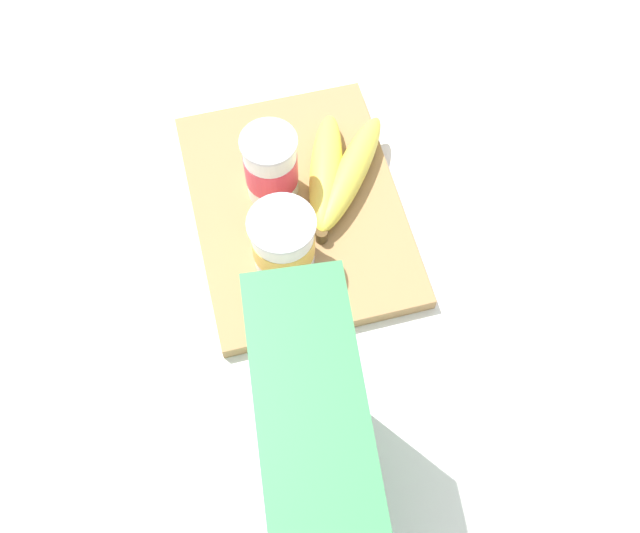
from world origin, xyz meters
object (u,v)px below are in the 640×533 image
(cutting_board, at_px, (297,208))
(banana_bunch, at_px, (338,173))
(yogurt_cup_back, at_px, (271,167))
(cereal_box, at_px, (314,458))
(yogurt_cup_front, at_px, (283,242))

(cutting_board, relative_size, banana_bunch, 1.84)
(cutting_board, bearing_deg, yogurt_cup_back, 41.09)
(cutting_board, distance_m, yogurt_cup_back, 0.07)
(yogurt_cup_back, relative_size, banana_bunch, 0.56)
(cereal_box, bearing_deg, cutting_board, 175.41)
(banana_bunch, bearing_deg, yogurt_cup_back, 85.91)
(cutting_board, bearing_deg, yogurt_cup_front, 156.34)
(cutting_board, xyz_separation_m, yogurt_cup_back, (0.03, 0.02, 0.06))
(cutting_board, relative_size, yogurt_cup_back, 3.32)
(cereal_box, xyz_separation_m, banana_bunch, (0.34, -0.12, -0.11))
(cereal_box, distance_m, yogurt_cup_back, 0.36)
(yogurt_cup_back, bearing_deg, cutting_board, -138.91)
(banana_bunch, bearing_deg, cereal_box, 161.42)
(cereal_box, distance_m, banana_bunch, 0.38)
(cutting_board, height_order, yogurt_cup_back, yogurt_cup_back)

